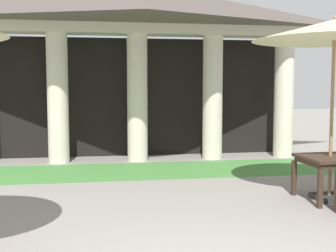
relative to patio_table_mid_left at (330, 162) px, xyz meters
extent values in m
cylinder|color=beige|center=(-4.61, 4.28, 0.92)|extent=(0.50, 0.50, 3.08)
cylinder|color=beige|center=(-2.72, 4.28, 0.92)|extent=(0.50, 0.50, 3.08)
cylinder|color=beige|center=(-0.82, 4.28, 0.92)|extent=(0.50, 0.50, 3.08)
cylinder|color=beige|center=(1.08, 4.28, 0.92)|extent=(0.50, 0.50, 3.08)
cube|color=beige|center=(-2.72, 4.28, 2.58)|extent=(8.39, 0.70, 0.24)
pyramid|color=#514742|center=(-2.72, 4.28, 3.21)|extent=(8.79, 3.11, 1.00)
cube|color=black|center=(-2.72, 5.18, 0.92)|extent=(8.19, 0.16, 3.08)
cube|color=#47843D|center=(-2.72, 2.94, -0.61)|extent=(10.59, 2.01, 0.01)
cube|color=#38281E|center=(0.00, 0.00, 0.08)|extent=(0.93, 0.93, 0.05)
cube|color=#38281E|center=(0.00, 0.00, 0.01)|extent=(0.85, 0.85, 0.08)
cube|color=#38281E|center=(-0.39, -0.43, -0.32)|extent=(0.07, 0.07, 0.59)
cube|color=#38281E|center=(-0.43, 0.39, -0.32)|extent=(0.07, 0.07, 0.59)
cube|color=#2D2D2D|center=(0.00, 0.00, -0.57)|extent=(0.47, 0.47, 0.08)
cylinder|color=olive|center=(0.00, 0.00, 0.73)|extent=(0.05, 0.05, 2.68)
cone|color=beige|center=(0.00, 0.00, 2.10)|extent=(2.57, 2.57, 0.33)
sphere|color=olive|center=(0.00, 0.00, 2.29)|extent=(0.06, 0.06, 0.06)
camera|label=1|loc=(-3.68, -6.48, 1.23)|focal=47.04mm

